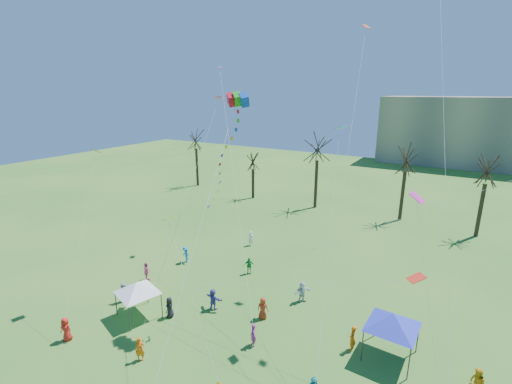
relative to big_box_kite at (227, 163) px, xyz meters
The scene contains 6 objects.
bare_tree_row 28.44m from the big_box_kite, 79.28° to the left, with size 69.56×7.17×10.82m.
big_box_kite is the anchor object (origin of this frame).
canopy_tent_white 11.44m from the big_box_kite, 146.71° to the right, with size 3.61×3.61×2.84m.
canopy_tent_blue 14.48m from the big_box_kite, ahead, with size 4.19×4.19×3.14m.
festival_crowd 11.18m from the big_box_kite, 29.13° to the right, with size 26.14×20.05×1.84m.
small_kites_aloft 5.07m from the big_box_kite, 21.67° to the left, with size 28.18×18.81×32.37m.
Camera 1 is at (10.19, -11.03, 16.32)m, focal length 25.00 mm.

